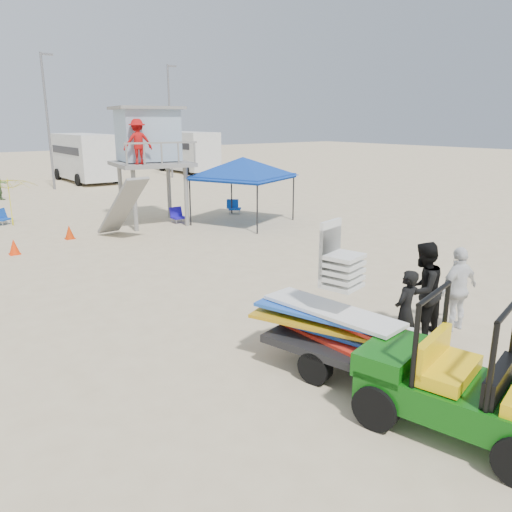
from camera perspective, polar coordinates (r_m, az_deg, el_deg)
ground at (r=8.90m, az=9.41°, el=-12.73°), size 140.00×140.00×0.00m
utility_cart at (r=7.30m, az=22.60°, el=-12.45°), size 1.83×2.76×1.92m
surf_trailer at (r=8.53m, az=9.01°, el=-7.08°), size 1.91×2.81×2.28m
man_left at (r=9.51m, az=16.69°, el=-6.11°), size 0.63×0.47×1.57m
man_mid at (r=10.25m, az=18.48°, el=-3.69°), size 1.00×0.82×1.91m
man_right at (r=10.85m, az=22.08°, el=-3.50°), size 1.06×0.54×1.74m
lifeguard_tower at (r=20.87m, az=-12.38°, el=12.87°), size 3.25×3.25×4.57m
canopy_blue at (r=20.63m, az=-1.51°, el=10.84°), size 4.30×4.30×3.12m
umbrella_b at (r=22.52m, az=-26.18°, el=5.59°), size 3.00×3.01×1.95m
cone_near at (r=19.24m, az=-20.56°, el=2.58°), size 0.34×0.34×0.50m
cone_far at (r=17.69m, az=-25.93°, el=0.96°), size 0.34×0.34×0.50m
beach_chair_a at (r=23.12m, az=-27.10°, el=4.01°), size 0.73×0.83×0.64m
beach_chair_b at (r=21.23m, az=-8.97°, el=4.65°), size 0.55×0.59×0.64m
beach_chair_c at (r=23.11m, az=-2.60°, el=5.67°), size 0.74×0.84×0.64m
rv_mid_right at (r=37.30m, az=-19.08°, el=10.81°), size 2.64×7.00×3.25m
rv_far_right at (r=42.35m, az=-7.94°, el=11.91°), size 2.64×6.60×3.25m
light_pole_left at (r=33.49m, az=-22.69°, el=13.85°), size 0.14×0.14×8.00m
light_pole_right at (r=38.22m, az=-9.80°, el=14.80°), size 0.14×0.14×8.00m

